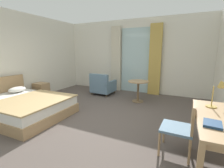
# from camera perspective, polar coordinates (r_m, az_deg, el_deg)

# --- Properties ---
(ground) EXTENTS (6.35, 6.91, 0.10)m
(ground) POSITION_cam_1_polar(r_m,az_deg,el_deg) (4.01, -8.20, -13.09)
(ground) COLOR #564C47
(wall_back) EXTENTS (5.95, 0.12, 2.85)m
(wall_back) POSITION_cam_1_polar(r_m,az_deg,el_deg) (6.54, 7.40, 9.84)
(wall_back) COLOR white
(wall_back) RESTS_ON ground
(wall_left) EXTENTS (0.12, 6.51, 2.85)m
(wall_left) POSITION_cam_1_polar(r_m,az_deg,el_deg) (5.82, -33.49, 7.83)
(wall_left) COLOR white
(wall_left) RESTS_ON ground
(balcony_glass_door) EXTENTS (1.14, 0.02, 2.51)m
(balcony_glass_door) POSITION_cam_1_polar(r_m,az_deg,el_deg) (6.43, 8.34, 8.26)
(balcony_glass_door) COLOR silver
(balcony_glass_door) RESTS_ON ground
(curtain_panel_left) EXTENTS (0.40, 0.10, 2.61)m
(curtain_panel_left) POSITION_cam_1_polar(r_m,az_deg,el_deg) (6.61, 1.46, 8.87)
(curtain_panel_left) COLOR beige
(curtain_panel_left) RESTS_ON ground
(curtain_panel_right) EXTENTS (0.43, 0.10, 2.61)m
(curtain_panel_right) POSITION_cam_1_polar(r_m,az_deg,el_deg) (6.14, 15.20, 8.26)
(curtain_panel_right) COLOR tan
(curtain_panel_right) RESTS_ON ground
(bed) EXTENTS (2.27, 1.75, 0.90)m
(bed) POSITION_cam_1_polar(r_m,az_deg,el_deg) (4.70, -29.64, -6.88)
(bed) COLOR tan
(bed) RESTS_ON ground
(nightstand) EXTENTS (0.46, 0.38, 0.54)m
(nightstand) POSITION_cam_1_polar(r_m,az_deg,el_deg) (6.13, -24.05, -2.14)
(nightstand) COLOR tan
(nightstand) RESTS_ON ground
(writing_desk) EXTENTS (0.57, 1.53, 0.74)m
(writing_desk) POSITION_cam_1_polar(r_m,az_deg,el_deg) (2.67, 33.30, -11.61)
(writing_desk) COLOR tan
(writing_desk) RESTS_ON ground
(desk_chair) EXTENTS (0.48, 0.48, 0.87)m
(desk_chair) POSITION_cam_1_polar(r_m,az_deg,el_deg) (2.78, 24.01, -13.51)
(desk_chair) COLOR slate
(desk_chair) RESTS_ON ground
(desk_lamp) EXTENTS (0.29, 0.30, 0.47)m
(desk_lamp) POSITION_cam_1_polar(r_m,az_deg,el_deg) (3.07, 34.24, -1.02)
(desk_lamp) COLOR tan
(desk_lamp) RESTS_ON writing_desk
(closed_book) EXTENTS (0.22, 0.27, 0.03)m
(closed_book) POSITION_cam_1_polar(r_m,az_deg,el_deg) (2.33, 32.42, -11.97)
(closed_book) COLOR navy
(closed_book) RESTS_ON writing_desk
(armchair_by_window) EXTENTS (0.79, 0.80, 0.81)m
(armchair_by_window) POSITION_cam_1_polar(r_m,az_deg,el_deg) (6.07, -3.40, -0.74)
(armchair_by_window) COLOR slate
(armchair_by_window) RESTS_ON ground
(round_cafe_table) EXTENTS (0.67, 0.67, 0.69)m
(round_cafe_table) POSITION_cam_1_polar(r_m,az_deg,el_deg) (5.20, 9.40, -0.86)
(round_cafe_table) COLOR tan
(round_cafe_table) RESTS_ON ground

